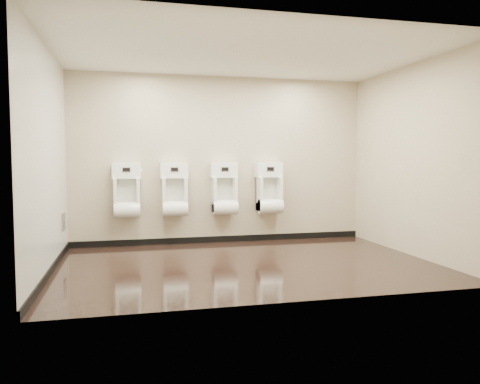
% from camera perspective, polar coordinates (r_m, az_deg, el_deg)
% --- Properties ---
extents(ground, '(5.00, 3.50, 0.00)m').
position_cam_1_polar(ground, '(6.39, 0.87, -8.74)').
color(ground, black).
rests_on(ground, ground).
extents(ceiling, '(5.00, 3.50, 0.00)m').
position_cam_1_polar(ceiling, '(6.39, 0.90, 16.56)').
color(ceiling, silver).
extents(back_wall, '(5.00, 0.02, 2.80)m').
position_cam_1_polar(back_wall, '(7.94, -2.26, 3.92)').
color(back_wall, '#B9AC8F').
rests_on(back_wall, ground).
extents(front_wall, '(5.00, 0.02, 2.80)m').
position_cam_1_polar(front_wall, '(4.56, 6.36, 3.85)').
color(front_wall, '#B9AC8F').
rests_on(front_wall, ground).
extents(left_wall, '(0.02, 3.50, 2.80)m').
position_cam_1_polar(left_wall, '(6.12, -22.50, 3.60)').
color(left_wall, '#B9AC8F').
rests_on(left_wall, ground).
extents(right_wall, '(0.02, 3.50, 2.80)m').
position_cam_1_polar(right_wall, '(7.27, 20.38, 3.67)').
color(right_wall, '#B9AC8F').
rests_on(right_wall, ground).
extents(tile_overlay_left, '(0.01, 3.50, 2.80)m').
position_cam_1_polar(tile_overlay_left, '(6.11, -22.45, 3.60)').
color(tile_overlay_left, silver).
rests_on(tile_overlay_left, ground).
extents(skirting_back, '(5.00, 0.02, 0.10)m').
position_cam_1_polar(skirting_back, '(8.05, -2.22, -5.74)').
color(skirting_back, black).
rests_on(skirting_back, ground).
extents(skirting_left, '(0.02, 3.50, 0.10)m').
position_cam_1_polar(skirting_left, '(6.26, -22.05, -8.84)').
color(skirting_left, black).
rests_on(skirting_left, ground).
extents(access_panel, '(0.04, 0.25, 0.25)m').
position_cam_1_polar(access_panel, '(7.36, -20.71, -3.37)').
color(access_panel, '#9E9EA3').
rests_on(access_panel, left_wall).
extents(urinal_0, '(0.46, 0.35, 0.86)m').
position_cam_1_polar(urinal_0, '(7.66, -13.63, -0.24)').
color(urinal_0, white).
rests_on(urinal_0, back_wall).
extents(urinal_1, '(0.46, 0.35, 0.86)m').
position_cam_1_polar(urinal_1, '(7.69, -8.00, -0.15)').
color(urinal_1, white).
rests_on(urinal_1, back_wall).
extents(urinal_2, '(0.46, 0.35, 0.86)m').
position_cam_1_polar(urinal_2, '(7.82, -1.93, -0.05)').
color(urinal_2, white).
rests_on(urinal_2, back_wall).
extents(urinal_3, '(0.46, 0.35, 0.86)m').
position_cam_1_polar(urinal_3, '(8.01, 3.60, 0.04)').
color(urinal_3, white).
rests_on(urinal_3, back_wall).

